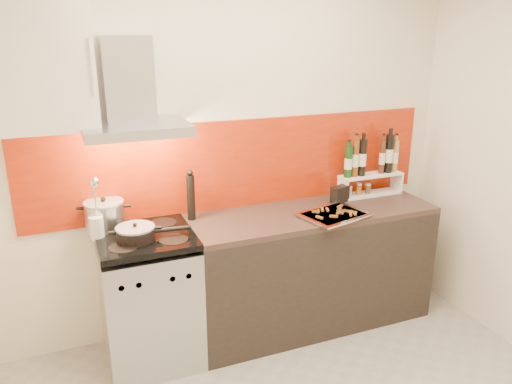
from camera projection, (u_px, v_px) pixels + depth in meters
name	position (u px, v px, depth m)	size (l,w,h in m)	color
back_wall	(232.00, 154.00, 3.55)	(3.40, 0.02, 2.60)	silver
backsplash	(240.00, 164.00, 3.58)	(3.00, 0.02, 0.64)	maroon
range_stove	(150.00, 300.00, 3.30)	(0.60, 0.60, 0.91)	#B7B7BA
counter	(310.00, 267.00, 3.73)	(1.80, 0.60, 0.90)	black
range_hood	(131.00, 99.00, 3.01)	(0.62, 0.50, 0.61)	#B7B7BA
upper_cabinet	(27.00, 66.00, 2.74)	(0.70, 0.35, 0.72)	silver
stock_pot	(105.00, 215.00, 3.22)	(0.25, 0.25, 0.22)	#B7B7BA
saute_pan	(137.00, 233.00, 3.06)	(0.46, 0.24, 0.11)	black
utensil_jar	(96.00, 220.00, 3.07)	(0.09, 0.13, 0.41)	silver
pepper_mill	(191.00, 196.00, 3.37)	(0.06, 0.06, 0.35)	black
step_shelf	(371.00, 168.00, 3.86)	(0.52, 0.14, 0.47)	white
caddy_box	(340.00, 195.00, 3.74)	(0.15, 0.07, 0.13)	black
baking_tray	(334.00, 214.00, 3.47)	(0.51, 0.44, 0.03)	silver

